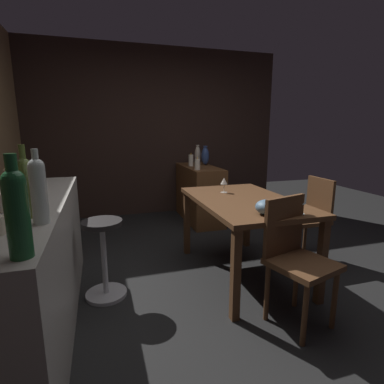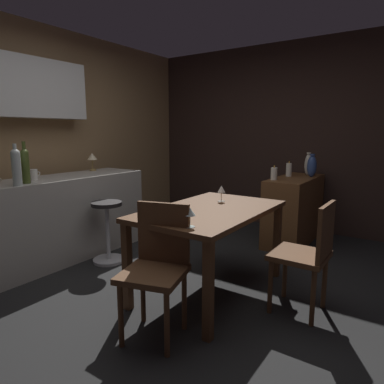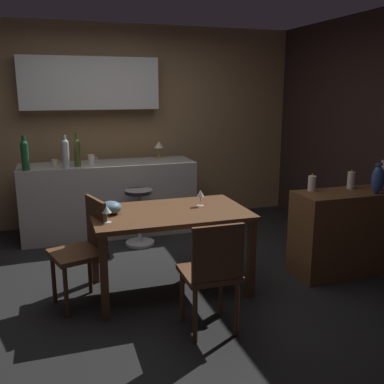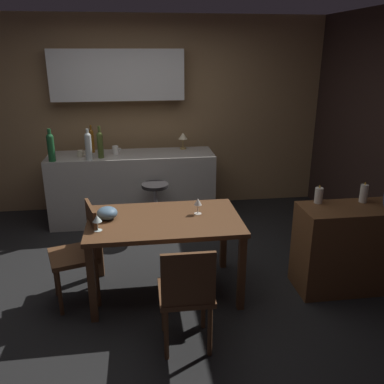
{
  "view_description": "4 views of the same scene",
  "coord_description": "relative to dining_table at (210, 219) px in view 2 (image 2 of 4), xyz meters",
  "views": [
    {
      "loc": [
        -2.3,
        1.0,
        1.38
      ],
      "look_at": [
        0.58,
        0.12,
        0.73
      ],
      "focal_mm": 28.18,
      "sensor_mm": 36.0,
      "label": 1
    },
    {
      "loc": [
        -2.3,
        -1.7,
        1.38
      ],
      "look_at": [
        0.52,
        0.22,
        0.78
      ],
      "focal_mm": 32.02,
      "sensor_mm": 36.0,
      "label": 2
    },
    {
      "loc": [
        -0.84,
        -3.8,
        1.77
      ],
      "look_at": [
        0.45,
        0.11,
        0.81
      ],
      "focal_mm": 40.87,
      "sensor_mm": 36.0,
      "label": 3
    },
    {
      "loc": [
        -0.09,
        -3.55,
        2.16
      ],
      "look_at": [
        0.45,
        0.33,
        0.78
      ],
      "focal_mm": 37.83,
      "sensor_mm": 36.0,
      "label": 4
    }
  ],
  "objects": [
    {
      "name": "fruit_bowl",
      "position": [
        -0.5,
        0.06,
        0.14
      ],
      "size": [
        0.18,
        0.18,
        0.11
      ],
      "primitive_type": "ellipsoid",
      "color": "slate",
      "rests_on": "dining_table"
    },
    {
      "name": "chair_near_window",
      "position": [
        -0.74,
        -0.03,
        -0.15
      ],
      "size": [
        0.49,
        0.49,
        0.9
      ],
      "color": "#56351E",
      "rests_on": "ground_plane"
    },
    {
      "name": "pillar_candle_short",
      "position": [
        1.84,
        -0.05,
        0.25
      ],
      "size": [
        0.07,
        0.07,
        0.19
      ],
      "color": "white",
      "rests_on": "sideboard_cabinet"
    },
    {
      "name": "wine_bottle_olive",
      "position": [
        -0.66,
        1.63,
        0.43
      ],
      "size": [
        0.07,
        0.07,
        0.39
      ],
      "color": "#475623",
      "rests_on": "kitchen_counter"
    },
    {
      "name": "vase_ceramic_ivory",
      "position": [
        2.07,
        -0.22,
        0.31
      ],
      "size": [
        0.09,
        0.09,
        0.3
      ],
      "color": "beige",
      "rests_on": "sideboard_cabinet"
    },
    {
      "name": "vase_ceramic_blue",
      "position": [
        1.94,
        -0.3,
        0.3
      ],
      "size": [
        0.12,
        0.12,
        0.29
      ],
      "color": "#334C8C",
      "rests_on": "sideboard_cabinet"
    },
    {
      "name": "kitchen_counter",
      "position": [
        -0.29,
        1.78,
        -0.2
      ],
      "size": [
        2.1,
        0.6,
        0.9
      ],
      "primitive_type": "cube",
      "color": "#B2ADA3",
      "rests_on": "ground_plane"
    },
    {
      "name": "cup_white",
      "position": [
        -0.49,
        1.79,
        0.3
      ],
      "size": [
        0.11,
        0.08,
        0.11
      ],
      "color": "white",
      "rests_on": "kitchen_counter"
    },
    {
      "name": "bar_stool",
      "position": [
        -0.02,
        1.26,
        -0.3
      ],
      "size": [
        0.34,
        0.34,
        0.65
      ],
      "color": "#262323",
      "rests_on": "ground_plane"
    },
    {
      "name": "wine_glass_right",
      "position": [
        0.31,
        0.07,
        0.2
      ],
      "size": [
        0.07,
        0.07,
        0.15
      ],
      "color": "silver",
      "rests_on": "dining_table"
    },
    {
      "name": "wall_side_right",
      "position": [
        2.43,
        0.54,
        0.65
      ],
      "size": [
        0.1,
        4.4,
        2.6
      ],
      "primitive_type": "cube",
      "color": "#33231E",
      "rests_on": "ground_plane"
    },
    {
      "name": "ground_plane",
      "position": [
        -0.12,
        0.24,
        -0.65
      ],
      "size": [
        9.0,
        9.0,
        0.0
      ],
      "primitive_type": "plane",
      "color": "black"
    },
    {
      "name": "dining_table",
      "position": [
        0.0,
        0.0,
        0.0
      ],
      "size": [
        1.35,
        0.84,
        0.74
      ],
      "color": "#56351E",
      "rests_on": "ground_plane"
    },
    {
      "name": "counter_lamp",
      "position": [
        0.4,
        1.95,
        0.41
      ],
      "size": [
        0.12,
        0.12,
        0.22
      ],
      "color": "#A58447",
      "rests_on": "kitchen_counter"
    },
    {
      "name": "wine_bottle_clear",
      "position": [
        -0.79,
        1.54,
        0.43
      ],
      "size": [
        0.08,
        0.08,
        0.38
      ],
      "color": "silver",
      "rests_on": "kitchen_counter"
    },
    {
      "name": "wine_glass_left",
      "position": [
        -0.56,
        -0.18,
        0.19
      ],
      "size": [
        0.08,
        0.08,
        0.14
      ],
      "color": "silver",
      "rests_on": "dining_table"
    },
    {
      "name": "sideboard_cabinet",
      "position": [
        1.78,
        -0.16,
        -0.24
      ],
      "size": [
        1.1,
        0.44,
        0.82
      ],
      "primitive_type": "cube",
      "color": "brown",
      "rests_on": "ground_plane"
    },
    {
      "name": "chair_by_doorway",
      "position": [
        0.1,
        -0.8,
        -0.17
      ],
      "size": [
        0.4,
        0.4,
        0.87
      ],
      "color": "#56351E",
      "rests_on": "ground_plane"
    },
    {
      "name": "pillar_candle_tall",
      "position": [
        1.42,
        -0.01,
        0.24
      ],
      "size": [
        0.07,
        0.07,
        0.17
      ],
      "color": "white",
      "rests_on": "sideboard_cabinet"
    },
    {
      "name": "wall_kitchen_back",
      "position": [
        -0.18,
        2.32,
        0.76
      ],
      "size": [
        5.2,
        0.33,
        2.6
      ],
      "color": "#9E7A51",
      "rests_on": "ground_plane"
    }
  ]
}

